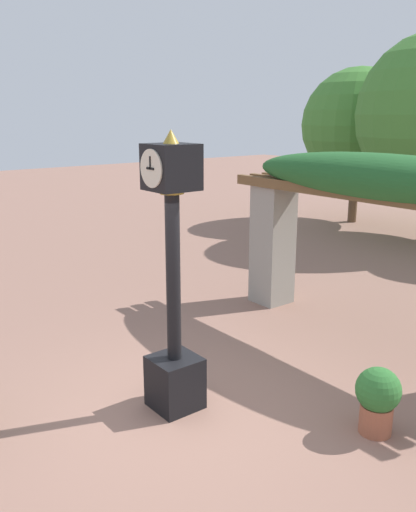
% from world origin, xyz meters
% --- Properties ---
extents(ground_plane, '(60.00, 60.00, 0.00)m').
position_xyz_m(ground_plane, '(0.00, 0.00, 0.00)').
color(ground_plane, '#8E6656').
extents(pedestal_clock, '(0.55, 0.55, 3.28)m').
position_xyz_m(pedestal_clock, '(-0.19, 0.00, 1.43)').
color(pedestal_clock, black).
rests_on(pedestal_clock, ground).
extents(pergola, '(5.64, 1.21, 2.89)m').
position_xyz_m(pergola, '(0.00, 3.60, 2.14)').
color(pergola, gray).
rests_on(pergola, ground).
extents(potted_plant_near_left, '(0.50, 0.50, 0.77)m').
position_xyz_m(potted_plant_near_left, '(1.64, 1.43, 0.43)').
color(potted_plant_near_left, '#9E563D').
rests_on(potted_plant_near_left, ground).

